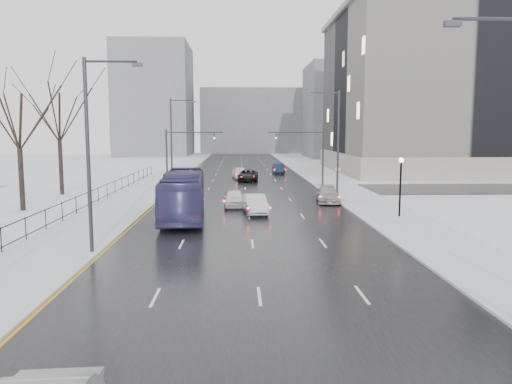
{
  "coord_description": "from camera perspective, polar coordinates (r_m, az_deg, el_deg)",
  "views": [
    {
      "loc": [
        -0.81,
        -5.58,
        6.39
      ],
      "look_at": [
        0.34,
        25.92,
        2.5
      ],
      "focal_mm": 35.0,
      "sensor_mm": 36.0,
      "label": 1
    }
  ],
  "objects": [
    {
      "name": "mast_signal_right",
      "position": [
        54.24,
        6.55,
        4.58
      ],
      "size": [
        6.1,
        0.33,
        6.5
      ],
      "color": "#2D2D33",
      "rests_on": "ground"
    },
    {
      "name": "bldg_far_left",
      "position": [
        132.51,
        -11.48,
        10.19
      ],
      "size": [
        18.0,
        22.0,
        28.0
      ],
      "primitive_type": "cube",
      "color": "slate",
      "rests_on": "ground"
    },
    {
      "name": "bus",
      "position": [
        36.84,
        -8.3,
        -0.27
      ],
      "size": [
        3.61,
        12.44,
        3.42
      ],
      "primitive_type": "imported",
      "rotation": [
        0.0,
        0.0,
        0.06
      ],
      "color": "navy",
      "rests_on": "road"
    },
    {
      "name": "sedan_right_cross",
      "position": [
        63.11,
        -0.9,
        1.92
      ],
      "size": [
        2.73,
        5.36,
        1.45
      ],
      "primitive_type": "imported",
      "rotation": [
        0.0,
        0.0,
        -0.06
      ],
      "color": "black",
      "rests_on": "road"
    },
    {
      "name": "iron_fence",
      "position": [
        38.01,
        -20.79,
        -1.72
      ],
      "size": [
        0.06,
        70.0,
        1.3
      ],
      "color": "black",
      "rests_on": "sidewalk_left"
    },
    {
      "name": "bldg_far_right",
      "position": [
        124.06,
        11.47,
        9.03
      ],
      "size": [
        24.0,
        20.0,
        22.0
      ],
      "primitive_type": "cube",
      "color": "slate",
      "rests_on": "ground"
    },
    {
      "name": "road",
      "position": [
        65.9,
        -1.39,
        1.49
      ],
      "size": [
        16.0,
        150.0,
        0.04
      ],
      "primitive_type": "cube",
      "color": "black",
      "rests_on": "ground"
    },
    {
      "name": "civic_building",
      "position": [
        85.59,
        22.99,
        9.71
      ],
      "size": [
        41.0,
        31.0,
        24.8
      ],
      "color": "gray",
      "rests_on": "ground"
    },
    {
      "name": "sidewalk_right",
      "position": [
        66.85,
        7.65,
        1.56
      ],
      "size": [
        5.0,
        150.0,
        0.16
      ],
      "primitive_type": "cube",
      "color": "silver",
      "rests_on": "ground"
    },
    {
      "name": "no_uturn_sign",
      "position": [
        50.75,
        9.29,
        2.32
      ],
      "size": [
        0.6,
        0.06,
        2.7
      ],
      "color": "#2D2D33",
      "rests_on": "sidewalk_right"
    },
    {
      "name": "sedan_center_far",
      "position": [
        66.43,
        -1.83,
        2.24
      ],
      "size": [
        2.46,
        4.87,
        1.59
      ],
      "primitive_type": "imported",
      "rotation": [
        0.0,
        0.0,
        0.13
      ],
      "color": "silver",
      "rests_on": "road"
    },
    {
      "name": "tree_park_e",
      "position": [
        52.93,
        -21.26,
        -0.38
      ],
      "size": [
        9.45,
        9.45,
        13.5
      ],
      "primitive_type": null,
      "color": "black",
      "rests_on": "ground"
    },
    {
      "name": "tree_park_d",
      "position": [
        43.55,
        -25.05,
        -2.07
      ],
      "size": [
        8.75,
        8.75,
        12.5
      ],
      "primitive_type": null,
      "color": "black",
      "rests_on": "ground"
    },
    {
      "name": "sidewalk_left",
      "position": [
        66.59,
        -10.46,
        1.48
      ],
      "size": [
        5.0,
        150.0,
        0.16
      ],
      "primitive_type": "cube",
      "color": "silver",
      "rests_on": "ground"
    },
    {
      "name": "sedan_right_far",
      "position": [
        44.8,
        8.22,
        -0.29
      ],
      "size": [
        2.4,
        4.96,
        1.39
      ],
      "primitive_type": "imported",
      "rotation": [
        0.0,
        0.0,
        -0.1
      ],
      "color": "#9F9FA2",
      "rests_on": "road"
    },
    {
      "name": "park_strip",
      "position": [
        68.63,
        -18.33,
        1.39
      ],
      "size": [
        14.0,
        150.0,
        0.12
      ],
      "primitive_type": "cube",
      "color": "white",
      "rests_on": "ground"
    },
    {
      "name": "streetlight_l_far",
      "position": [
        58.06,
        -9.43,
        6.18
      ],
      "size": [
        2.95,
        0.25,
        10.0
      ],
      "color": "#2D2D33",
      "rests_on": "ground"
    },
    {
      "name": "lamppost_r_mid",
      "position": [
        37.65,
        16.2,
        1.5
      ],
      "size": [
        0.36,
        0.36,
        4.28
      ],
      "color": "black",
      "rests_on": "sidewalk_right"
    },
    {
      "name": "sedan_center_near",
      "position": [
        41.85,
        -2.49,
        -0.72
      ],
      "size": [
        1.69,
        4.15,
        1.41
      ],
      "primitive_type": "imported",
      "rotation": [
        0.0,
        0.0,
        -0.01
      ],
      "color": "white",
      "rests_on": "road"
    },
    {
      "name": "cross_road",
      "position": [
        53.97,
        -1.22,
        0.26
      ],
      "size": [
        130.0,
        10.0,
        0.04
      ],
      "primitive_type": "cube",
      "color": "black",
      "rests_on": "ground"
    },
    {
      "name": "sedan_right_near",
      "position": [
        38.31,
        -0.12,
        -1.38
      ],
      "size": [
        2.04,
        4.65,
        1.49
      ],
      "primitive_type": "imported",
      "rotation": [
        0.0,
        0.0,
        0.11
      ],
      "color": "silver",
      "rests_on": "road"
    },
    {
      "name": "sedan_right_distant",
      "position": [
        74.24,
        2.57,
        2.68
      ],
      "size": [
        1.68,
        4.44,
        1.45
      ],
      "primitive_type": "imported",
      "rotation": [
        0.0,
        0.0,
        0.03
      ],
      "color": "#13223B",
      "rests_on": "road"
    },
    {
      "name": "streetlight_r_mid",
      "position": [
        46.47,
        9.09,
        6.0
      ],
      "size": [
        2.95,
        0.25,
        10.0
      ],
      "color": "#2D2D33",
      "rests_on": "ground"
    },
    {
      "name": "mast_signal_left",
      "position": [
        54.02,
        -9.05,
        4.53
      ],
      "size": [
        6.1,
        0.33,
        6.5
      ],
      "color": "#2D2D33",
      "rests_on": "ground"
    },
    {
      "name": "streetlight_l_near",
      "position": [
        26.63,
        -18.2,
        5.02
      ],
      "size": [
        2.95,
        0.25,
        10.0
      ],
      "color": "#2D2D33",
      "rests_on": "ground"
    },
    {
      "name": "bldg_far_center",
      "position": [
        145.69,
        -0.21,
        8.06
      ],
      "size": [
        30.0,
        18.0,
        18.0
      ],
      "primitive_type": "cube",
      "color": "slate",
      "rests_on": "ground"
    }
  ]
}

